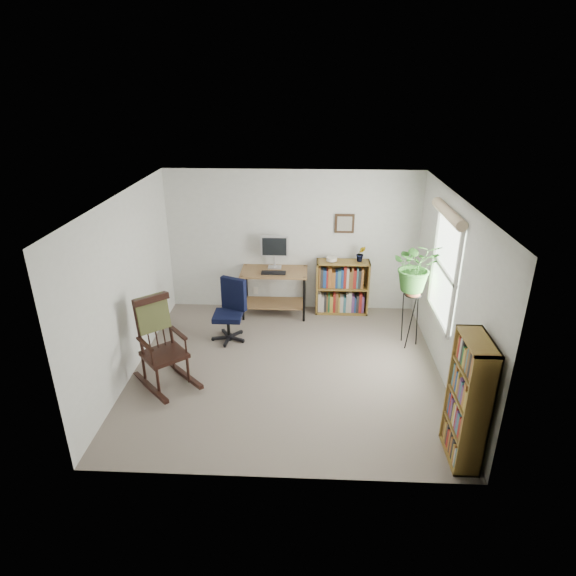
{
  "coord_description": "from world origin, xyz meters",
  "views": [
    {
      "loc": [
        0.29,
        -5.69,
        3.7
      ],
      "look_at": [
        0.0,
        0.4,
        1.05
      ],
      "focal_mm": 30.0,
      "sensor_mm": 36.0,
      "label": 1
    }
  ],
  "objects_px": {
    "desk": "(274,293)",
    "low_bookshelf": "(342,287)",
    "tall_bookshelf": "(468,401)",
    "office_chair": "(228,311)",
    "rocking_chair": "(163,343)"
  },
  "relations": [
    {
      "from": "rocking_chair",
      "to": "tall_bookshelf",
      "type": "bearing_deg",
      "value": -59.95
    },
    {
      "from": "desk",
      "to": "rocking_chair",
      "type": "height_order",
      "value": "rocking_chair"
    },
    {
      "from": "desk",
      "to": "rocking_chair",
      "type": "xyz_separation_m",
      "value": [
        -1.27,
        -2.13,
        0.21
      ]
    },
    {
      "from": "desk",
      "to": "low_bookshelf",
      "type": "bearing_deg",
      "value": 5.99
    },
    {
      "from": "office_chair",
      "to": "rocking_chair",
      "type": "height_order",
      "value": "rocking_chair"
    },
    {
      "from": "rocking_chair",
      "to": "low_bookshelf",
      "type": "relative_size",
      "value": 1.3
    },
    {
      "from": "office_chair",
      "to": "low_bookshelf",
      "type": "distance_m",
      "value": 2.07
    },
    {
      "from": "desk",
      "to": "office_chair",
      "type": "distance_m",
      "value": 1.13
    },
    {
      "from": "rocking_chair",
      "to": "office_chair",
      "type": "bearing_deg",
      "value": 21.1
    },
    {
      "from": "desk",
      "to": "tall_bookshelf",
      "type": "bearing_deg",
      "value": -56.17
    },
    {
      "from": "desk",
      "to": "tall_bookshelf",
      "type": "height_order",
      "value": "tall_bookshelf"
    },
    {
      "from": "tall_bookshelf",
      "to": "rocking_chair",
      "type": "bearing_deg",
      "value": 161.35
    },
    {
      "from": "desk",
      "to": "office_chair",
      "type": "xyz_separation_m",
      "value": [
        -0.64,
        -0.92,
        0.09
      ]
    },
    {
      "from": "office_chair",
      "to": "tall_bookshelf",
      "type": "height_order",
      "value": "tall_bookshelf"
    },
    {
      "from": "office_chair",
      "to": "low_bookshelf",
      "type": "bearing_deg",
      "value": 53.41
    }
  ]
}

